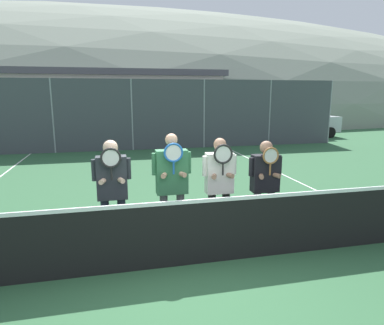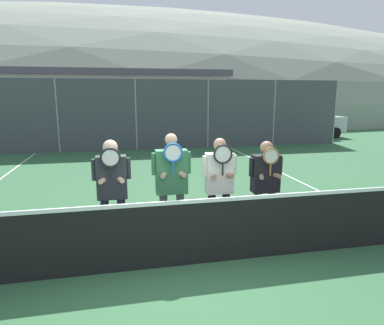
# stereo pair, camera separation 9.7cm
# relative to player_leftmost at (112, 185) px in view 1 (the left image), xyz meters

# --- Properties ---
(ground_plane) EXTENTS (120.00, 120.00, 0.00)m
(ground_plane) POSITION_rel_player_leftmost_xyz_m (0.90, -0.76, -1.07)
(ground_plane) COLOR #2D5B38
(hill_distant) EXTENTS (134.62, 74.79, 26.18)m
(hill_distant) POSITION_rel_player_leftmost_xyz_m (0.90, 51.56, -1.07)
(hill_distant) COLOR gray
(hill_distant) RESTS_ON ground_plane
(clubhouse_building) EXTENTS (15.31, 5.50, 3.85)m
(clubhouse_building) POSITION_rel_player_leftmost_xyz_m (-0.69, 17.53, 0.88)
(clubhouse_building) COLOR beige
(clubhouse_building) RESTS_ON ground_plane
(fence_back) EXTENTS (19.56, 0.06, 3.08)m
(fence_back) POSITION_rel_player_leftmost_xyz_m (0.90, 9.91, 0.47)
(fence_back) COLOR gray
(fence_back) RESTS_ON ground_plane
(tennis_net) EXTENTS (11.36, 0.09, 1.10)m
(tennis_net) POSITION_rel_player_leftmost_xyz_m (0.90, -0.76, -0.56)
(tennis_net) COLOR gray
(tennis_net) RESTS_ON ground_plane
(court_line_right_sideline) EXTENTS (0.05, 16.00, 0.01)m
(court_line_right_sideline) POSITION_rel_player_leftmost_xyz_m (5.12, 2.24, -1.07)
(court_line_right_sideline) COLOR white
(court_line_right_sideline) RESTS_ON ground_plane
(player_leftmost) EXTENTS (0.60, 0.34, 1.78)m
(player_leftmost) POSITION_rel_player_leftmost_xyz_m (0.00, 0.00, 0.00)
(player_leftmost) COLOR #232838
(player_leftmost) RESTS_ON ground_plane
(player_center_left) EXTENTS (0.63, 0.34, 1.86)m
(player_center_left) POSITION_rel_player_leftmost_xyz_m (0.93, -0.05, 0.03)
(player_center_left) COLOR #56565B
(player_center_left) RESTS_ON ground_plane
(player_center_right) EXTENTS (0.58, 0.34, 1.77)m
(player_center_right) POSITION_rel_player_leftmost_xyz_m (1.73, -0.04, -0.02)
(player_center_right) COLOR black
(player_center_right) RESTS_ON ground_plane
(player_rightmost) EXTENTS (0.60, 0.34, 1.69)m
(player_rightmost) POSITION_rel_player_leftmost_xyz_m (2.56, -0.03, -0.06)
(player_rightmost) COLOR #56565B
(player_rightmost) RESTS_ON ground_plane
(car_far_left) EXTENTS (4.16, 1.95, 1.84)m
(car_far_left) POSITION_rel_player_leftmost_xyz_m (-4.83, 12.68, -0.14)
(car_far_left) COLOR silver
(car_far_left) RESTS_ON ground_plane
(car_left_of_center) EXTENTS (4.62, 2.09, 1.65)m
(car_left_of_center) POSITION_rel_player_leftmost_xyz_m (0.30, 12.74, -0.21)
(car_left_of_center) COLOR silver
(car_left_of_center) RESTS_ON ground_plane
(car_center) EXTENTS (4.48, 2.00, 1.90)m
(car_center) POSITION_rel_player_leftmost_xyz_m (5.59, 12.89, -0.11)
(car_center) COLOR #B2B7BC
(car_center) RESTS_ON ground_plane
(car_right_of_center) EXTENTS (4.10, 2.10, 1.87)m
(car_right_of_center) POSITION_rel_player_leftmost_xyz_m (10.62, 12.57, -0.12)
(car_right_of_center) COLOR #B2B7BC
(car_right_of_center) RESTS_ON ground_plane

